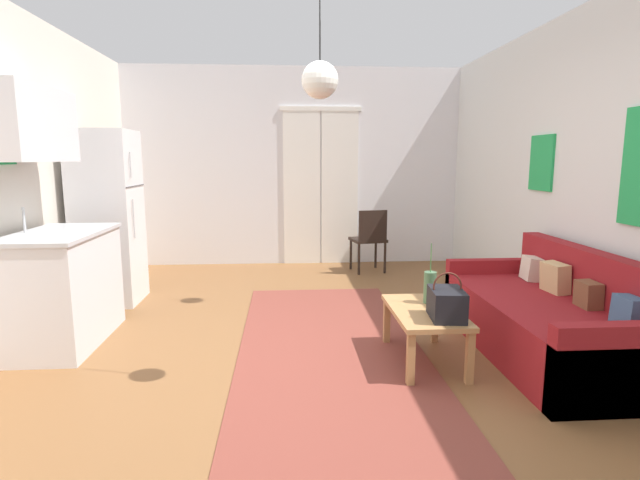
# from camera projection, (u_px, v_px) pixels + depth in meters

# --- Properties ---
(ground_plane) EXTENTS (5.25, 7.87, 0.10)m
(ground_plane) POSITION_uv_depth(u_px,v_px,m) (305.00, 373.00, 3.59)
(ground_plane) COLOR brown
(wall_back) EXTENTS (4.85, 0.13, 2.74)m
(wall_back) POSITION_uv_depth(u_px,v_px,m) (295.00, 168.00, 6.99)
(wall_back) COLOR silver
(wall_back) RESTS_ON ground_plane
(wall_right) EXTENTS (0.12, 7.47, 2.74)m
(wall_right) POSITION_uv_depth(u_px,v_px,m) (637.00, 175.00, 3.52)
(wall_right) COLOR silver
(wall_right) RESTS_ON ground_plane
(area_rug) EXTENTS (1.43, 3.56, 0.01)m
(area_rug) POSITION_uv_depth(u_px,v_px,m) (330.00, 349.00, 3.91)
(area_rug) COLOR brown
(area_rug) RESTS_ON ground_plane
(couch) EXTENTS (0.88, 1.95, 0.80)m
(couch) POSITION_uv_depth(u_px,v_px,m) (552.00, 321.00, 3.78)
(couch) COLOR maroon
(couch) RESTS_ON ground_plane
(coffee_table) EXTENTS (0.48, 0.86, 0.40)m
(coffee_table) POSITION_uv_depth(u_px,v_px,m) (425.00, 317.00, 3.63)
(coffee_table) COLOR #B27F4C
(coffee_table) RESTS_ON ground_plane
(bamboo_vase) EXTENTS (0.09, 0.09, 0.46)m
(bamboo_vase) POSITION_uv_depth(u_px,v_px,m) (430.00, 287.00, 3.77)
(bamboo_vase) COLOR #47704C
(bamboo_vase) RESTS_ON coffee_table
(handbag) EXTENTS (0.25, 0.34, 0.33)m
(handbag) POSITION_uv_depth(u_px,v_px,m) (447.00, 303.00, 3.40)
(handbag) COLOR black
(handbag) RESTS_ON coffee_table
(refrigerator) EXTENTS (0.61, 0.62, 1.78)m
(refrigerator) POSITION_uv_depth(u_px,v_px,m) (108.00, 218.00, 5.09)
(refrigerator) COLOR white
(refrigerator) RESTS_ON ground_plane
(kitchen_counter) EXTENTS (0.62, 1.12, 2.03)m
(kitchen_counter) POSITION_uv_depth(u_px,v_px,m) (56.00, 251.00, 3.95)
(kitchen_counter) COLOR silver
(kitchen_counter) RESTS_ON ground_plane
(accent_chair) EXTENTS (0.49, 0.47, 0.84)m
(accent_chair) POSITION_uv_depth(u_px,v_px,m) (370.00, 237.00, 6.50)
(accent_chair) COLOR black
(accent_chair) RESTS_ON ground_plane
(pendant_lamp_near) EXTENTS (0.22, 0.22, 0.91)m
(pendant_lamp_near) POSITION_uv_depth(u_px,v_px,m) (320.00, 80.00, 2.89)
(pendant_lamp_near) COLOR black
(pendant_lamp_far) EXTENTS (0.21, 0.21, 0.64)m
(pendant_lamp_far) POSITION_uv_depth(u_px,v_px,m) (320.00, 81.00, 4.62)
(pendant_lamp_far) COLOR black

